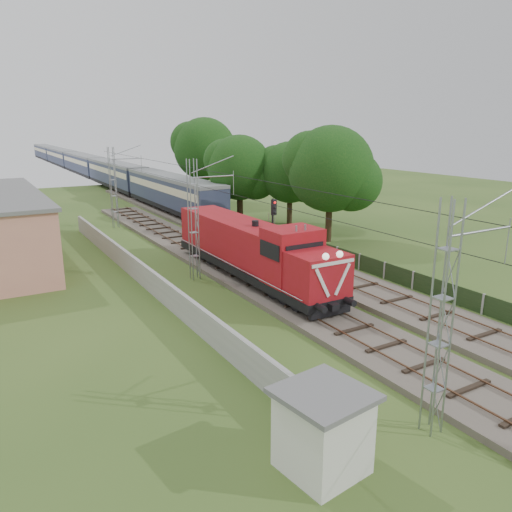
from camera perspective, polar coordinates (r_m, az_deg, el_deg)
ground at (r=25.88m, az=10.16°, el=-8.47°), size 140.00×140.00×0.00m
track_main at (r=31.08m, az=1.84°, el=-3.84°), size 4.20×70.00×0.45m
track_side at (r=44.33m, az=-1.59°, el=1.87°), size 4.20×80.00×0.45m
catenary at (r=33.09m, az=-7.08°, el=4.13°), size 3.31×70.00×8.00m
boundary_wall at (r=32.68m, az=-12.63°, el=-2.22°), size 0.25×40.00×1.50m
fence at (r=33.01m, az=17.51°, el=-2.66°), size 0.12×32.00×1.20m
locomotive at (r=32.60m, az=-0.50°, el=0.83°), size 3.00×17.11×4.34m
coach_rake at (r=105.67m, az=-19.15°, el=9.99°), size 3.22×120.29×3.72m
signal_post at (r=35.65m, az=1.99°, el=4.06°), size 0.56×0.43×5.05m
relay_hut at (r=15.85m, az=7.65°, el=-19.15°), size 2.83×2.83×2.61m
tree_a at (r=44.09m, az=8.63°, el=9.69°), size 7.79×7.42×10.10m
tree_b at (r=51.69m, az=4.01°, el=9.44°), size 6.55×6.24×8.49m
tree_c at (r=52.42m, az=-1.79°, el=9.97°), size 7.03×6.70×9.12m
tree_d at (r=67.02m, az=-5.78°, el=11.99°), size 8.50×8.10×11.02m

